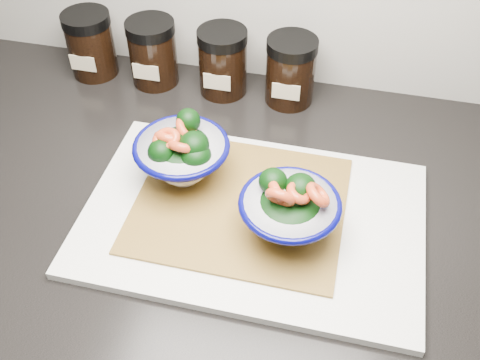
% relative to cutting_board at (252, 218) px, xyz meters
% --- Properties ---
extents(cabinet, '(3.43, 0.58, 0.86)m').
position_rel_cutting_board_xyz_m(cabinet, '(-0.14, 0.04, -0.48)').
color(cabinet, black).
rests_on(cabinet, ground).
extents(countertop, '(3.50, 0.60, 0.04)m').
position_rel_cutting_board_xyz_m(countertop, '(-0.14, 0.04, -0.03)').
color(countertop, black).
rests_on(countertop, cabinet).
extents(cutting_board, '(0.45, 0.30, 0.01)m').
position_rel_cutting_board_xyz_m(cutting_board, '(0.00, 0.00, 0.00)').
color(cutting_board, silver).
rests_on(cutting_board, countertop).
extents(bamboo_mat, '(0.28, 0.24, 0.00)m').
position_rel_cutting_board_xyz_m(bamboo_mat, '(-0.02, 0.01, 0.01)').
color(bamboo_mat, olive).
rests_on(bamboo_mat, cutting_board).
extents(bowl_left, '(0.13, 0.13, 0.10)m').
position_rel_cutting_board_xyz_m(bowl_left, '(-0.11, 0.05, 0.05)').
color(bowl_left, white).
rests_on(bowl_left, bamboo_mat).
extents(bowl_right, '(0.13, 0.13, 0.10)m').
position_rel_cutting_board_xyz_m(bowl_right, '(0.05, -0.02, 0.05)').
color(bowl_right, white).
rests_on(bowl_right, bamboo_mat).
extents(spice_jar_a, '(0.08, 0.08, 0.11)m').
position_rel_cutting_board_xyz_m(spice_jar_a, '(-0.35, 0.28, 0.05)').
color(spice_jar_a, black).
rests_on(spice_jar_a, countertop).
extents(spice_jar_b, '(0.08, 0.08, 0.11)m').
position_rel_cutting_board_xyz_m(spice_jar_b, '(-0.23, 0.28, 0.05)').
color(spice_jar_b, black).
rests_on(spice_jar_b, countertop).
extents(spice_jar_c, '(0.08, 0.08, 0.11)m').
position_rel_cutting_board_xyz_m(spice_jar_c, '(-0.11, 0.28, 0.05)').
color(spice_jar_c, black).
rests_on(spice_jar_c, countertop).
extents(spice_jar_d, '(0.08, 0.08, 0.11)m').
position_rel_cutting_board_xyz_m(spice_jar_d, '(0.00, 0.28, 0.05)').
color(spice_jar_d, black).
rests_on(spice_jar_d, countertop).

